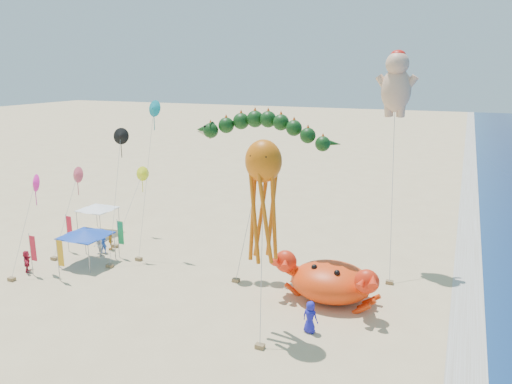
% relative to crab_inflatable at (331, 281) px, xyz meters
% --- Properties ---
extents(ground, '(320.00, 320.00, 0.00)m').
position_rel_crab_inflatable_xyz_m(ground, '(-3.70, -0.92, -1.38)').
color(ground, '#D1B784').
rests_on(ground, ground).
extents(foam_strip, '(320.00, 320.00, 0.00)m').
position_rel_crab_inflatable_xyz_m(foam_strip, '(8.30, -0.92, -1.37)').
color(foam_strip, silver).
rests_on(foam_strip, ground).
extents(crab_inflatable, '(7.15, 5.33, 3.13)m').
position_rel_crab_inflatable_xyz_m(crab_inflatable, '(0.00, 0.00, 0.00)').
color(crab_inflatable, '#F43C0C').
rests_on(crab_inflatable, ground).
extents(dragon_kite, '(10.01, 3.14, 11.55)m').
position_rel_crab_inflatable_xyz_m(dragon_kite, '(-5.53, 2.02, 9.06)').
color(dragon_kite, black).
rests_on(dragon_kite, ground).
extents(cherub_kite, '(2.31, 5.35, 16.01)m').
position_rel_crab_inflatable_xyz_m(cherub_kite, '(2.23, 8.32, 12.37)').
color(cherub_kite, '#DFAB88').
rests_on(cherub_kite, ground).
extents(octopus_kite, '(2.02, 3.16, 11.07)m').
position_rel_crab_inflatable_xyz_m(octopus_kite, '(-2.70, -5.04, 6.82)').
color(octopus_kite, '#D5620B').
rests_on(octopus_kite, ground).
extents(canopy_blue, '(3.52, 3.52, 2.71)m').
position_rel_crab_inflatable_xyz_m(canopy_blue, '(-19.03, -1.01, 1.06)').
color(canopy_blue, gray).
rests_on(canopy_blue, ground).
extents(canopy_white, '(3.13, 3.13, 2.71)m').
position_rel_crab_inflatable_xyz_m(canopy_white, '(-23.14, 5.24, 1.06)').
color(canopy_white, gray).
rests_on(canopy_white, ground).
extents(feather_flags, '(5.29, 5.38, 3.20)m').
position_rel_crab_inflatable_xyz_m(feather_flags, '(-19.65, -1.87, 0.63)').
color(feather_flags, gray).
rests_on(feather_flags, ground).
extents(beachgoers, '(23.14, 7.40, 1.90)m').
position_rel_crab_inflatable_xyz_m(beachgoers, '(-15.20, -1.78, -0.52)').
color(beachgoers, blue).
rests_on(beachgoers, ground).
extents(small_kites, '(7.45, 13.27, 12.38)m').
position_rel_crab_inflatable_xyz_m(small_kites, '(-18.83, 1.66, 5.81)').
color(small_kites, black).
rests_on(small_kites, ground).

